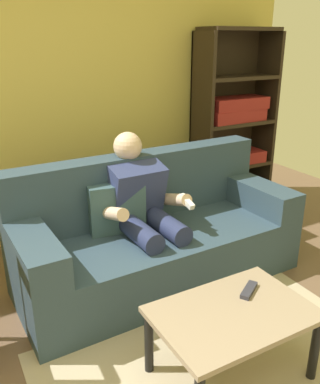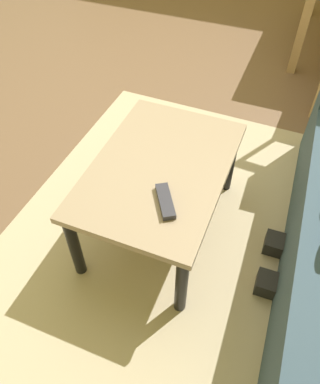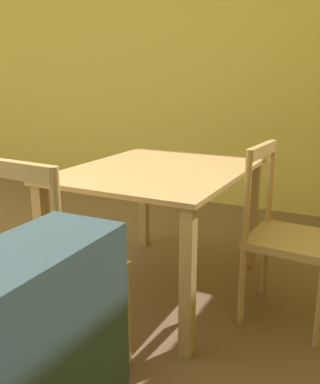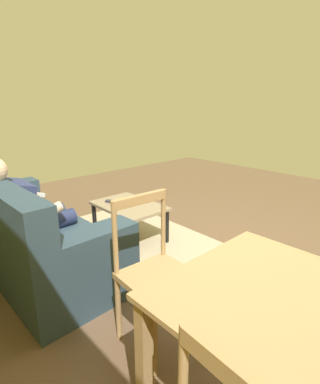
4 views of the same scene
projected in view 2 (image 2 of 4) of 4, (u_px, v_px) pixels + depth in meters
ground_plane at (164, 99)px, 2.63m from camera, size 8.36×8.36×0.00m
coffee_table at (160, 176)px, 1.63m from camera, size 0.82×0.56×0.41m
tv_remote at (165, 201)px, 1.44m from camera, size 0.17×0.13×0.02m
area_rug at (160, 224)px, 1.89m from camera, size 2.02×1.43×0.01m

